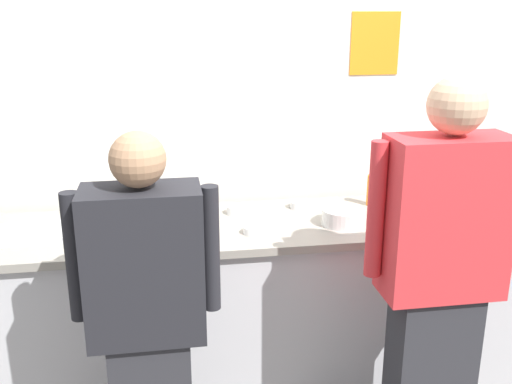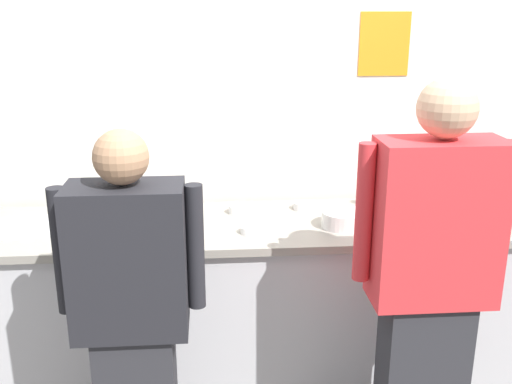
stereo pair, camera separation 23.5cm
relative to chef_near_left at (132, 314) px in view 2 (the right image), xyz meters
name	(u,v)px [view 2 (the right image)]	position (x,y,z in m)	size (l,w,h in m)	color
wall_back	(258,120)	(0.60, 1.24, 0.54)	(4.96, 0.11, 2.74)	silver
prep_counter	(265,301)	(0.60, 0.76, -0.37)	(3.16, 0.70, 0.92)	silver
chef_near_left	(132,314)	(0.00, 0.00, 0.00)	(0.58, 0.24, 1.57)	#2D2D33
chef_center	(430,281)	(1.21, 0.01, 0.10)	(0.63, 0.24, 1.75)	#2D2D33
plate_stack_front	(416,207)	(1.44, 0.84, 0.12)	(0.22, 0.22, 0.06)	white
plate_stack_rear	(343,219)	(0.99, 0.66, 0.13)	(0.22, 0.22, 0.08)	white
mixing_bowl_steel	(153,216)	(0.02, 0.74, 0.15)	(0.35, 0.35, 0.12)	#B7BABF
sheet_tray	(28,227)	(-0.60, 0.75, 0.10)	(0.42, 0.28, 0.02)	#B7BABF
squeeze_bottle_primary	(378,191)	(1.24, 0.93, 0.19)	(0.06, 0.06, 0.21)	orange
ramekin_yellow_sauce	(302,205)	(0.82, 0.95, 0.11)	(0.10, 0.10, 0.04)	white
ramekin_red_sauce	(236,209)	(0.46, 0.91, 0.11)	(0.08, 0.08, 0.04)	white
ramekin_orange_sauce	(249,229)	(0.51, 0.61, 0.11)	(0.09, 0.09, 0.04)	white
deli_cup	(473,206)	(1.73, 0.79, 0.14)	(0.09, 0.09, 0.09)	white
chefs_knife	(392,227)	(1.24, 0.62, 0.09)	(0.28, 0.03, 0.02)	#B7BABF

